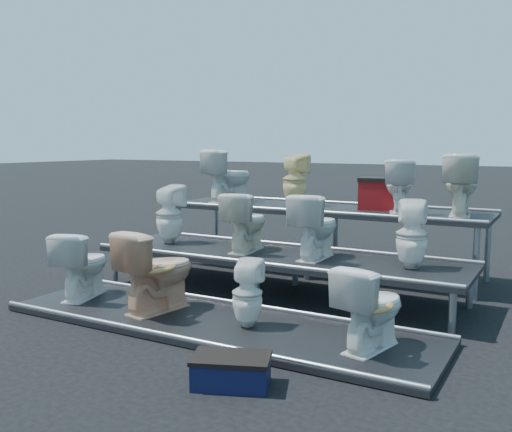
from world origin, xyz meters
The scene contains 18 objects.
ground centered at (0.00, 0.00, 0.00)m, with size 80.00×80.00×0.00m, color black.
tier_front centered at (0.00, -1.30, 0.03)m, with size 4.20×1.20×0.06m, color black.
tier_mid centered at (0.00, 0.00, 0.23)m, with size 4.20×1.20×0.46m, color black.
tier_back centered at (0.00, 1.30, 0.43)m, with size 4.20×1.20×0.86m, color black.
toilet_0 centered at (-1.66, -1.30, 0.42)m, with size 0.40×0.70×0.71m, color white.
toilet_1 centered at (-0.66, -1.30, 0.46)m, with size 0.45×0.79×0.81m, color #EDB38C.
toilet_2 centered at (0.36, -1.30, 0.36)m, with size 0.27×0.28×0.61m, color white.
toilet_3 centered at (1.50, -1.30, 0.40)m, with size 0.38×0.67×0.69m, color white.
toilet_4 centered at (-1.50, 0.00, 0.82)m, with size 0.33×0.33×0.73m, color white.
toilet_5 centered at (-0.41, 0.00, 0.80)m, with size 0.38×0.67×0.68m, color silver.
toilet_6 centered at (0.45, 0.00, 0.81)m, with size 0.39×0.69×0.70m, color white.
toilet_7 centered at (1.48, 0.00, 0.80)m, with size 0.31×0.31×0.68m, color white.
toilet_8 centered at (-1.45, 1.30, 1.23)m, with size 0.42×0.73×0.75m, color white.
toilet_9 centered at (-0.41, 1.30, 1.21)m, with size 0.31×0.32×0.70m, color beige.
toilet_10 centered at (0.99, 1.30, 1.18)m, with size 0.36×0.63×0.64m, color white.
toilet_11 centered at (1.71, 1.30, 1.22)m, with size 0.40×0.70×0.72m, color silver.
red_crate centered at (0.71, 1.47, 1.04)m, with size 0.49×0.39×0.35m, color maroon.
step_stool centered at (0.83, -2.33, 0.09)m, with size 0.53×0.32×0.19m, color #0E1133.
Camera 1 is at (2.84, -5.59, 1.69)m, focal length 40.00 mm.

